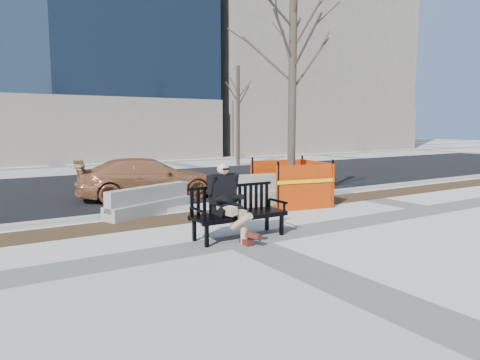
% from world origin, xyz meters
% --- Properties ---
extents(ground, '(120.00, 120.00, 0.00)m').
position_xyz_m(ground, '(0.00, 0.00, 0.00)').
color(ground, beige).
rests_on(ground, ground).
extents(mulch_strip, '(40.00, 1.20, 0.02)m').
position_xyz_m(mulch_strip, '(0.00, 2.60, 0.00)').
color(mulch_strip, '#47301C').
rests_on(mulch_strip, ground).
extents(asphalt_street, '(60.00, 10.40, 0.01)m').
position_xyz_m(asphalt_street, '(0.00, 8.80, 0.00)').
color(asphalt_street, black).
rests_on(asphalt_street, ground).
extents(curb, '(60.00, 0.25, 0.12)m').
position_xyz_m(curb, '(0.00, 3.55, 0.06)').
color(curb, '#9E9B93').
rests_on(curb, ground).
extents(building_right, '(20.00, 12.00, 25.00)m').
position_xyz_m(building_right, '(22.00, 26.00, 12.50)').
color(building_right, gray).
rests_on(building_right, ground).
extents(bench, '(2.05, 0.74, 1.09)m').
position_xyz_m(bench, '(0.11, 0.21, 0.00)').
color(bench, black).
rests_on(bench, ground).
extents(seated_man, '(0.67, 1.11, 1.55)m').
position_xyz_m(seated_man, '(-0.17, 0.27, 0.00)').
color(seated_man, black).
rests_on(seated_man, ground).
extents(tree_fence, '(3.15, 3.15, 6.79)m').
position_xyz_m(tree_fence, '(3.41, 2.66, 0.00)').
color(tree_fence, '#E24307').
rests_on(tree_fence, ground).
extents(sedan, '(4.65, 2.60, 1.27)m').
position_xyz_m(sedan, '(0.32, 5.96, 0.00)').
color(sedan, '#A2623C').
rests_on(sedan, ground).
extents(jersey_barrier_left, '(2.61, 1.46, 0.75)m').
position_xyz_m(jersey_barrier_left, '(-0.59, 3.52, 0.00)').
color(jersey_barrier_left, gray).
rests_on(jersey_barrier_left, ground).
extents(jersey_barrier_right, '(3.21, 1.09, 0.90)m').
position_xyz_m(jersey_barrier_right, '(2.94, 3.04, 0.00)').
color(jersey_barrier_right, '#9C9A92').
rests_on(jersey_barrier_right, ground).
extents(far_tree_right, '(2.93, 2.93, 6.02)m').
position_xyz_m(far_tree_right, '(8.83, 14.27, 0.00)').
color(far_tree_right, '#3F3428').
rests_on(far_tree_right, ground).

